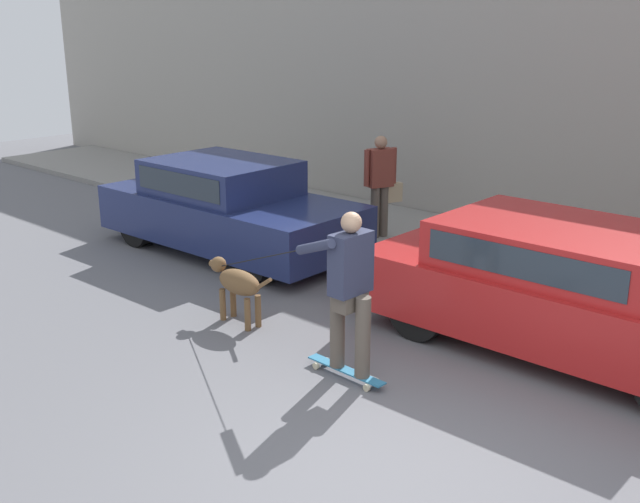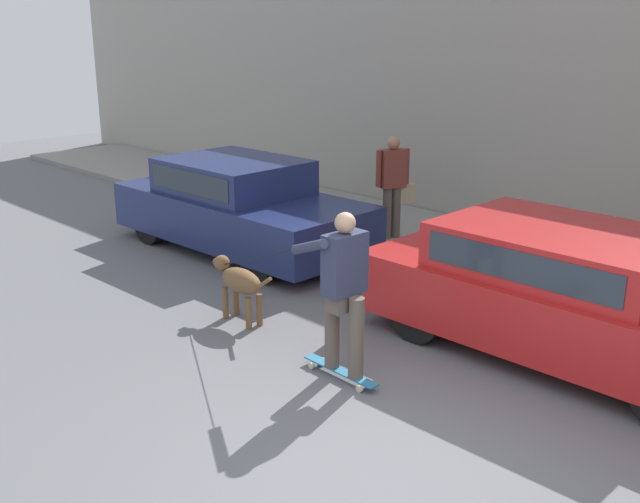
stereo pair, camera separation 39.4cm
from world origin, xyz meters
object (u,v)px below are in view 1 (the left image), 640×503
parked_car_0 (228,208)px  dog (237,283)px  pedestrian_with_bag (381,182)px  skateboarder (349,286)px  parked_car_1 (566,290)px

parked_car_0 → dog: 2.83m
dog → pedestrian_with_bag: size_ratio=0.67×
parked_car_0 → dog: parked_car_0 is taller
parked_car_0 → skateboarder: skateboarder is taller
parked_car_1 → skateboarder: size_ratio=1.64×
parked_car_1 → dog: size_ratio=4.08×
parked_car_1 → pedestrian_with_bag: pedestrian_with_bag is taller
skateboarder → dog: bearing=-5.0°
parked_car_0 → skateboarder: (4.02, -2.01, 0.29)m
dog → pedestrian_with_bag: (-0.76, 3.60, 0.49)m
parked_car_1 → dog: 3.53m
dog → parked_car_1: bearing=-147.1°
parked_car_0 → pedestrian_with_bag: pedestrian_with_bag is taller
parked_car_0 → parked_car_1: size_ratio=0.97×
parked_car_1 → pedestrian_with_bag: (-3.81, 1.82, 0.30)m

